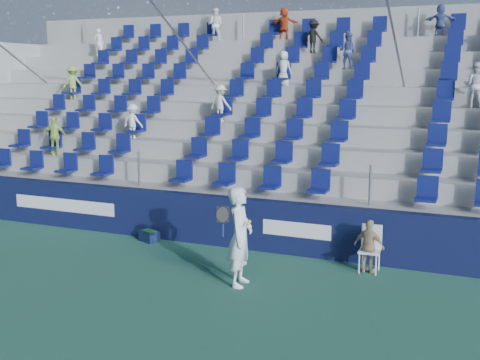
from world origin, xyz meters
name	(u,v)px	position (x,y,z in m)	size (l,w,h in m)	color
ground	(173,290)	(0.00, 0.00, 0.00)	(70.00, 70.00, 0.00)	#29614B
sponsor_wall	(238,223)	(0.00, 3.15, 0.60)	(24.00, 0.32, 1.20)	#0F153A
grandstand	(302,137)	(0.00, 8.24, 2.14)	(24.00, 8.17, 6.63)	#9C9C97
tennis_player	(240,236)	(1.05, 0.79, 0.98)	(0.69, 0.76, 1.96)	white
line_judge_chair	(371,245)	(3.24, 2.65, 0.56)	(0.45, 0.46, 0.98)	white
line_judge	(369,246)	(3.24, 2.50, 0.57)	(0.66, 0.28, 1.13)	tan
ball_bin	(149,235)	(-2.21, 2.75, 0.15)	(0.57, 0.48, 0.27)	#101B3B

